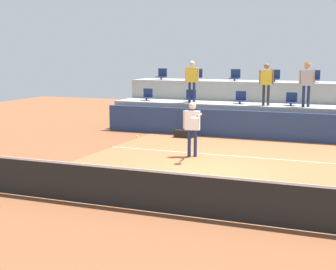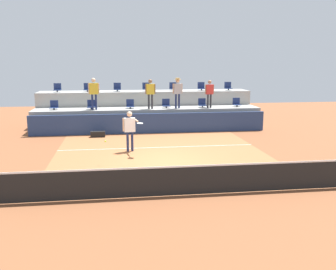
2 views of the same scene
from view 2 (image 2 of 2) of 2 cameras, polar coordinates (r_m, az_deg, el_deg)
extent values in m
plane|color=brown|center=(15.10, -0.56, -3.94)|extent=(40.00, 40.00, 0.00)
cube|color=#A36038|center=(16.06, -1.02, -3.02)|extent=(9.00, 10.00, 0.01)
cube|color=silver|center=(17.41, -1.58, -1.89)|extent=(9.00, 0.06, 0.00)
cube|color=black|center=(11.18, 2.12, -6.94)|extent=(10.40, 0.01, 0.87)
cube|color=white|center=(11.05, 2.13, -4.78)|extent=(10.40, 0.02, 0.05)
cube|color=navy|center=(20.82, -2.70, 1.77)|extent=(13.00, 0.16, 1.10)
cube|color=#9E9E99|center=(22.09, -3.02, 2.50)|extent=(13.00, 1.80, 1.25)
cube|color=#9E9E99|center=(23.81, -3.41, 4.15)|extent=(13.00, 1.80, 2.10)
cylinder|color=#2D2D33|center=(22.03, -16.85, 3.79)|extent=(0.08, 0.08, 0.10)
cube|color=navy|center=(22.03, -16.86, 3.97)|extent=(0.44, 0.40, 0.04)
cube|color=navy|center=(22.18, -16.82, 4.56)|extent=(0.44, 0.04, 0.38)
cylinder|color=#2D2D33|center=(21.81, -11.52, 3.97)|extent=(0.08, 0.08, 0.10)
cube|color=navy|center=(21.80, -11.53, 4.15)|extent=(0.44, 0.40, 0.04)
cube|color=navy|center=(21.96, -11.52, 4.75)|extent=(0.44, 0.04, 0.38)
cylinder|color=#2D2D33|center=(21.79, -5.72, 4.13)|extent=(0.08, 0.08, 0.10)
cube|color=navy|center=(21.78, -5.72, 4.31)|extent=(0.44, 0.40, 0.04)
cube|color=navy|center=(21.93, -5.75, 4.91)|extent=(0.44, 0.04, 0.38)
cylinder|color=#2D2D33|center=(21.97, -0.26, 4.24)|extent=(0.08, 0.08, 0.10)
cube|color=navy|center=(21.96, -0.26, 4.42)|extent=(0.44, 0.40, 0.04)
cube|color=navy|center=(22.11, -0.33, 5.02)|extent=(0.44, 0.04, 0.38)
cylinder|color=#2D2D33|center=(22.36, 5.24, 4.32)|extent=(0.08, 0.08, 0.10)
cube|color=navy|center=(22.35, 5.24, 4.49)|extent=(0.44, 0.40, 0.04)
cube|color=navy|center=(22.50, 5.15, 5.08)|extent=(0.44, 0.04, 0.38)
cylinder|color=#2D2D33|center=(22.93, 10.39, 4.35)|extent=(0.08, 0.08, 0.10)
cube|color=navy|center=(22.92, 10.39, 4.52)|extent=(0.44, 0.40, 0.04)
cube|color=navy|center=(23.07, 10.27, 5.09)|extent=(0.44, 0.04, 0.38)
cylinder|color=#2D2D33|center=(23.73, -16.39, 6.37)|extent=(0.08, 0.08, 0.10)
cube|color=navy|center=(23.72, -16.40, 6.53)|extent=(0.44, 0.40, 0.04)
cube|color=navy|center=(23.89, -16.37, 7.07)|extent=(0.44, 0.04, 0.38)
cylinder|color=#2D2D33|center=(23.54, -12.08, 6.53)|extent=(0.08, 0.08, 0.10)
cube|color=navy|center=(23.53, -12.09, 6.70)|extent=(0.44, 0.40, 0.04)
cube|color=navy|center=(23.70, -12.08, 7.24)|extent=(0.44, 0.04, 0.38)
cylinder|color=#2D2D33|center=(23.48, -7.66, 6.67)|extent=(0.08, 0.08, 0.10)
cube|color=navy|center=(23.48, -7.67, 6.84)|extent=(0.44, 0.40, 0.04)
cube|color=navy|center=(23.64, -7.68, 7.38)|extent=(0.44, 0.04, 0.38)
cylinder|color=#2D2D33|center=(23.56, -3.31, 6.76)|extent=(0.08, 0.08, 0.10)
cube|color=navy|center=(23.55, -3.31, 6.93)|extent=(0.44, 0.40, 0.04)
cube|color=navy|center=(23.72, -3.35, 7.47)|extent=(0.44, 0.04, 0.38)
cylinder|color=#2D2D33|center=(23.76, 0.81, 6.82)|extent=(0.08, 0.08, 0.10)
cube|color=navy|center=(23.75, 0.81, 6.98)|extent=(0.44, 0.40, 0.04)
cube|color=navy|center=(23.92, 0.74, 7.52)|extent=(0.44, 0.04, 0.38)
cylinder|color=#2D2D33|center=(24.10, 5.10, 6.83)|extent=(0.08, 0.08, 0.10)
cube|color=navy|center=(24.10, 5.10, 7.00)|extent=(0.44, 0.40, 0.04)
cube|color=navy|center=(24.26, 5.01, 7.53)|extent=(0.44, 0.04, 0.38)
cylinder|color=#2D2D33|center=(24.56, 9.13, 6.82)|extent=(0.08, 0.08, 0.10)
cube|color=navy|center=(24.55, 9.13, 6.98)|extent=(0.44, 0.40, 0.04)
cube|color=navy|center=(24.71, 9.02, 7.50)|extent=(0.44, 0.04, 0.38)
cylinder|color=navy|center=(16.68, -6.11, -1.02)|extent=(0.12, 0.12, 0.88)
cylinder|color=navy|center=(16.71, -5.43, -0.98)|extent=(0.12, 0.12, 0.88)
cube|color=white|center=(16.55, -5.82, 1.54)|extent=(0.49, 0.24, 0.62)
sphere|color=beige|center=(16.48, -5.86, 3.17)|extent=(0.27, 0.27, 0.24)
cylinder|color=beige|center=(16.51, -6.76, 1.55)|extent=(0.08, 0.08, 0.58)
cylinder|color=beige|center=(16.30, -4.73, 2.15)|extent=(0.14, 0.56, 0.07)
cylinder|color=black|center=(15.93, -4.47, 1.95)|extent=(0.07, 0.26, 0.04)
ellipsoid|color=silver|center=(15.66, -4.27, 1.80)|extent=(0.30, 0.35, 0.03)
cylinder|color=navy|center=(21.46, -11.35, 4.90)|extent=(0.11, 0.11, 0.87)
cylinder|color=navy|center=(21.46, -10.82, 4.92)|extent=(0.11, 0.11, 0.87)
cube|color=yellow|center=(21.40, -11.16, 6.89)|extent=(0.48, 0.19, 0.62)
sphere|color=beige|center=(21.37, -11.21, 8.15)|extent=(0.24, 0.24, 0.24)
cylinder|color=beige|center=(21.40, -11.89, 6.91)|extent=(0.07, 0.07, 0.58)
cylinder|color=beige|center=(21.39, -10.43, 6.96)|extent=(0.07, 0.07, 0.58)
cylinder|color=#2D2D33|center=(21.52, -2.92, 5.06)|extent=(0.11, 0.11, 0.83)
cylinder|color=#2D2D33|center=(21.53, -2.42, 5.07)|extent=(0.11, 0.11, 0.83)
cube|color=yellow|center=(21.46, -2.69, 6.94)|extent=(0.45, 0.19, 0.59)
sphere|color=#846047|center=(21.43, -2.70, 8.14)|extent=(0.23, 0.23, 0.22)
cylinder|color=#846047|center=(21.44, -3.38, 6.97)|extent=(0.07, 0.07, 0.55)
cylinder|color=#846047|center=(21.48, -2.00, 6.99)|extent=(0.07, 0.07, 0.55)
cylinder|color=navy|center=(21.69, 1.20, 5.12)|extent=(0.13, 0.13, 0.83)
cylinder|color=navy|center=(21.76, 1.68, 5.14)|extent=(0.13, 0.13, 0.83)
cube|color=#B2B2B7|center=(21.66, 1.45, 7.00)|extent=(0.47, 0.26, 0.59)
sphere|color=tan|center=(21.63, 1.46, 8.19)|extent=(0.26, 0.26, 0.23)
cylinder|color=tan|center=(21.58, 0.80, 7.03)|extent=(0.08, 0.08, 0.55)
cylinder|color=tan|center=(21.75, 2.10, 7.06)|extent=(0.08, 0.08, 0.55)
cylinder|color=tan|center=(21.63, 1.46, 8.40)|extent=(0.47, 0.47, 0.01)
cylinder|color=tan|center=(21.63, 1.46, 8.52)|extent=(0.27, 0.27, 0.09)
cylinder|color=#2D2D33|center=(22.07, 6.04, 5.12)|extent=(0.13, 0.13, 0.79)
cylinder|color=#2D2D33|center=(22.15, 6.47, 5.13)|extent=(0.13, 0.13, 0.79)
cube|color=red|center=(22.05, 6.29, 6.87)|extent=(0.45, 0.26, 0.56)
sphere|color=#A87A5B|center=(22.02, 6.32, 7.99)|extent=(0.25, 0.25, 0.21)
cylinder|color=#A87A5B|center=(21.94, 5.70, 6.90)|extent=(0.08, 0.08, 0.53)
cylinder|color=#A87A5B|center=(22.15, 6.88, 6.92)|extent=(0.08, 0.08, 0.53)
sphere|color=#CCE033|center=(14.64, -9.45, -0.95)|extent=(0.07, 0.07, 0.07)
cube|color=black|center=(20.14, -10.55, 0.11)|extent=(0.76, 0.28, 0.30)
camera|label=1|loc=(5.95, 70.03, -2.38)|focal=53.82mm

